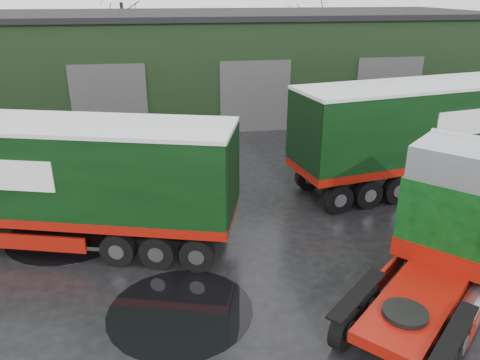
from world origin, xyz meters
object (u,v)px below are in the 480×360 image
Objects in this scene: trailer_left at (28,183)px; tree_back_b at (308,36)px; lorry_right at (442,133)px; tree_back_a at (123,27)px; warehouse at (238,61)px; hero_tractor at (436,243)px.

tree_back_b is at bearing -15.89° from trailer_left.
lorry_right is 1.74× the size of tree_back_a.
lorry_right is 25.13m from tree_back_b.
warehouse is 4.32× the size of tree_back_b.
trailer_left is 27.58m from tree_back_a.
trailer_left is at bearing -91.29° from lorry_right.
warehouse is at bearing -128.66° from tree_back_b.
lorry_right is at bearing -64.51° from trailer_left.
hero_tractor is 0.40× the size of lorry_right.
warehouse reaches higher than lorry_right.
tree_back_b is at bearing 0.00° from tree_back_a.
warehouse is 23.05m from hero_tractor.
trailer_left is 1.38× the size of tree_back_a.
trailer_left is at bearing -93.13° from tree_back_a.
trailer_left is 15.69m from lorry_right.
warehouse is at bearing 140.42° from hero_tractor.
tree_back_a is 16.03m from tree_back_b.
tree_back_b is (8.00, 10.00, 0.59)m from warehouse.
trailer_left is at bearing -122.56° from tree_back_b.
trailer_left is at bearing -118.62° from warehouse.
tree_back_a is at bearing 128.66° from warehouse.
tree_back_a is (-8.97, 33.00, 2.70)m from hero_tractor.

